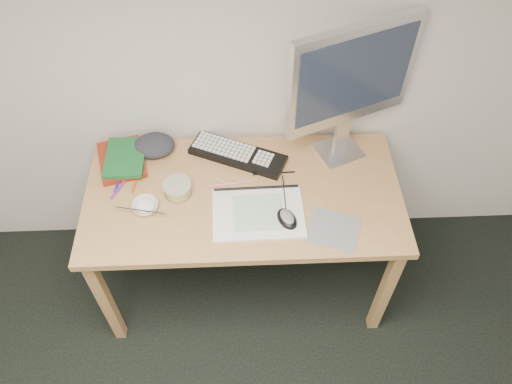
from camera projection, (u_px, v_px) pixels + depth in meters
desk at (244, 204)px, 2.27m from camera, size 1.40×0.70×0.75m
mousepad at (334, 229)px, 2.08m from camera, size 0.26×0.25×0.00m
sketchpad at (258, 213)px, 2.13m from camera, size 0.39×0.29×0.01m
keyboard at (238, 155)px, 2.33m from camera, size 0.47×0.32×0.03m
monitor at (352, 80)px, 2.04m from camera, size 0.55×0.25×0.67m
mouse at (287, 217)px, 2.08m from camera, size 0.11×0.14×0.04m
rice_bowl at (145, 207)px, 2.13m from camera, size 0.13×0.13×0.04m
chopsticks at (141, 210)px, 2.09m from camera, size 0.22×0.06×0.02m
fruit_tub at (178, 189)px, 2.18m from camera, size 0.14×0.14×0.06m
book_red at (122, 160)px, 2.31m from camera, size 0.26×0.30×0.03m
book_green at (125, 157)px, 2.29m from camera, size 0.18×0.24×0.02m
cloth_lump at (154, 145)px, 2.34m from camera, size 0.20×0.18×0.07m
pencil_pink at (231, 184)px, 2.23m from camera, size 0.19×0.03×0.01m
pencil_tan at (236, 187)px, 2.22m from camera, size 0.18×0.10×0.01m
pencil_black at (274, 173)px, 2.27m from camera, size 0.19×0.02×0.01m
marker_blue at (117, 185)px, 2.22m from camera, size 0.02×0.12×0.01m
marker_orange at (136, 181)px, 2.24m from camera, size 0.03×0.12×0.01m
marker_purple at (119, 188)px, 2.21m from camera, size 0.07×0.12×0.01m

